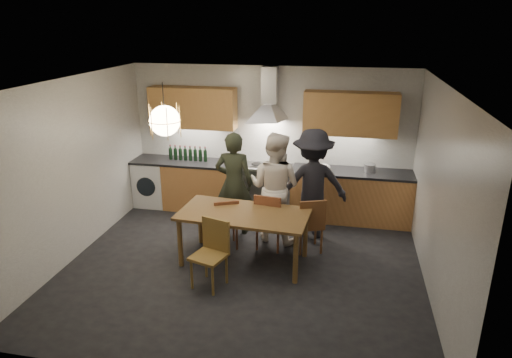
% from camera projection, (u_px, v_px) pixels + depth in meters
% --- Properties ---
extents(ground, '(5.00, 5.00, 0.00)m').
position_uv_depth(ground, '(243.00, 266.00, 6.54)').
color(ground, black).
rests_on(ground, ground).
extents(room_shell, '(5.02, 4.52, 2.61)m').
position_uv_depth(room_shell, '(242.00, 152.00, 5.97)').
color(room_shell, silver).
rests_on(room_shell, ground).
extents(counter_run, '(5.00, 0.62, 0.90)m').
position_uv_depth(counter_run, '(268.00, 190.00, 8.19)').
color(counter_run, tan).
rests_on(counter_run, ground).
extents(range_stove, '(0.90, 0.60, 0.92)m').
position_uv_depth(range_stove, '(267.00, 190.00, 8.19)').
color(range_stove, silver).
rests_on(range_stove, ground).
extents(wall_fixtures, '(4.30, 0.54, 1.10)m').
position_uv_depth(wall_fixtures, '(269.00, 110.00, 7.82)').
color(wall_fixtures, tan).
rests_on(wall_fixtures, ground).
extents(pendant_lamp, '(0.43, 0.43, 0.70)m').
position_uv_depth(pendant_lamp, '(165.00, 121.00, 5.93)').
color(pendant_lamp, black).
rests_on(pendant_lamp, ground).
extents(dining_table, '(1.88, 1.04, 0.77)m').
position_uv_depth(dining_table, '(244.00, 218.00, 6.47)').
color(dining_table, brown).
rests_on(dining_table, ground).
extents(chair_back_left, '(0.49, 0.49, 0.82)m').
position_uv_depth(chair_back_left, '(226.00, 221.00, 6.90)').
color(chair_back_left, brown).
rests_on(chair_back_left, ground).
extents(chair_back_mid, '(0.46, 0.46, 0.91)m').
position_uv_depth(chair_back_mid, '(269.00, 218.00, 6.85)').
color(chair_back_mid, brown).
rests_on(chair_back_mid, ground).
extents(chair_back_right, '(0.51, 0.51, 0.87)m').
position_uv_depth(chair_back_right, '(310.00, 222.00, 6.78)').
color(chair_back_right, brown).
rests_on(chair_back_right, ground).
extents(chair_front, '(0.51, 0.51, 0.90)m').
position_uv_depth(chair_front, '(212.00, 248.00, 5.97)').
color(chair_front, brown).
rests_on(chair_front, ground).
extents(person_left, '(0.62, 0.41, 1.70)m').
position_uv_depth(person_left, '(234.00, 184.00, 7.34)').
color(person_left, black).
rests_on(person_left, ground).
extents(person_mid, '(1.00, 0.88, 1.75)m').
position_uv_depth(person_mid, '(275.00, 187.00, 7.10)').
color(person_mid, silver).
rests_on(person_mid, ground).
extents(person_right, '(1.28, 0.94, 1.77)m').
position_uv_depth(person_right, '(312.00, 184.00, 7.20)').
color(person_right, black).
rests_on(person_right, ground).
extents(mixing_bowl, '(0.32, 0.32, 0.07)m').
position_uv_depth(mixing_bowl, '(322.00, 168.00, 7.84)').
color(mixing_bowl, silver).
rests_on(mixing_bowl, counter_run).
extents(stock_pot, '(0.23, 0.23, 0.13)m').
position_uv_depth(stock_pot, '(370.00, 168.00, 7.71)').
color(stock_pot, '#BABABD').
rests_on(stock_pot, counter_run).
extents(wine_bottles, '(0.73, 0.06, 0.27)m').
position_uv_depth(wine_bottles, '(188.00, 153.00, 8.32)').
color(wine_bottles, black).
rests_on(wine_bottles, counter_run).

